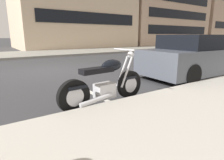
% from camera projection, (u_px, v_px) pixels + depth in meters
% --- Properties ---
extents(ground_plane, '(260.00, 260.00, 0.00)m').
position_uv_depth(ground_plane, '(49.00, 70.00, 7.58)').
color(ground_plane, '#333335').
extents(sidewalk_far_curb, '(120.00, 5.00, 0.14)m').
position_uv_depth(sidewalk_far_curb, '(144.00, 48.00, 19.85)').
color(sidewalk_far_curb, gray).
rests_on(sidewalk_far_curb, ground).
extents(parking_stall_stripe, '(0.12, 2.20, 0.01)m').
position_uv_depth(parking_stall_stripe, '(99.00, 97.00, 4.31)').
color(parking_stall_stripe, silver).
rests_on(parking_stall_stripe, ground).
extents(parked_motorcycle, '(1.99, 0.62, 1.11)m').
position_uv_depth(parked_motorcycle, '(106.00, 84.00, 3.75)').
color(parked_motorcycle, black).
rests_on(parked_motorcycle, ground).
extents(parked_car_mid_block, '(4.23, 1.94, 1.41)m').
position_uv_depth(parked_car_mid_block, '(197.00, 57.00, 6.43)').
color(parked_car_mid_block, '#4C515B').
rests_on(parked_car_mid_block, ground).
extents(townhouse_mid_block, '(14.43, 10.43, 9.82)m').
position_uv_depth(townhouse_mid_block, '(153.00, 13.00, 29.56)').
color(townhouse_mid_block, tan).
rests_on(townhouse_mid_block, ground).
extents(townhouse_far_uphill, '(12.03, 10.30, 14.40)m').
position_uv_depth(townhouse_far_uphill, '(205.00, 5.00, 36.70)').
color(townhouse_far_uphill, tan).
rests_on(townhouse_far_uphill, ground).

